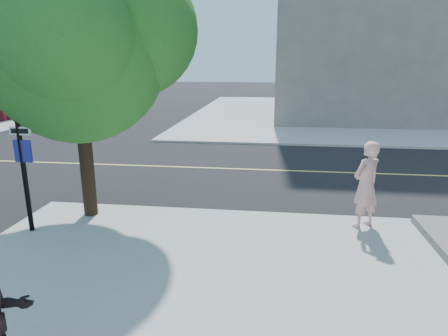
# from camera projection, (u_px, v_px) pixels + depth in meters

# --- Properties ---
(ground) EXTENTS (140.00, 140.00, 0.00)m
(ground) POSITION_uv_depth(u_px,v_px,m) (86.00, 207.00, 10.79)
(ground) COLOR black
(ground) RESTS_ON ground
(road_ew) EXTENTS (140.00, 9.00, 0.01)m
(road_ew) POSITION_uv_depth(u_px,v_px,m) (141.00, 166.00, 15.10)
(road_ew) COLOR black
(road_ew) RESTS_ON ground
(sidewalk_ne) EXTENTS (29.00, 25.00, 0.12)m
(sidewalk_ne) POSITION_uv_depth(u_px,v_px,m) (388.00, 114.00, 29.70)
(sidewalk_ne) COLOR #A9A9A9
(sidewalk_ne) RESTS_ON ground
(filler_ne) EXTENTS (18.00, 16.00, 14.00)m
(filler_ne) POSITION_uv_depth(u_px,v_px,m) (404.00, 15.00, 28.27)
(filler_ne) COLOR slate
(filler_ne) RESTS_ON sidewalk_ne
(man_on_phone) EXTENTS (0.89, 0.84, 2.04)m
(man_on_phone) POSITION_uv_depth(u_px,v_px,m) (366.00, 185.00, 9.00)
(man_on_phone) COLOR beige
(man_on_phone) RESTS_ON sidewalk_se
(street_tree) EXTENTS (5.13, 4.67, 6.81)m
(street_tree) POSITION_uv_depth(u_px,v_px,m) (79.00, 31.00, 8.87)
(street_tree) COLOR black
(street_tree) RESTS_ON sidewalk_se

